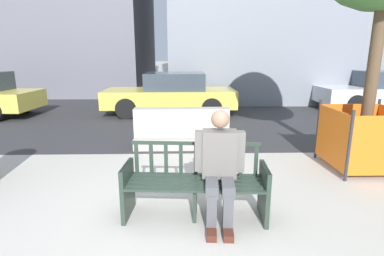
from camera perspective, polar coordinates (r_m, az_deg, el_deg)
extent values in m
plane|color=#B7B2A8|center=(3.58, -4.01, -18.79)|extent=(200.00, 200.00, 0.00)
cube|color=#333335|center=(11.87, -2.17, 4.37)|extent=(120.00, 12.00, 0.01)
cube|color=#28382D|center=(3.79, -12.18, -11.48)|extent=(0.09, 0.52, 0.66)
cube|color=#28382D|center=(3.74, 13.54, -11.91)|extent=(0.09, 0.52, 0.66)
cube|color=#28382D|center=(3.72, 0.58, -13.46)|extent=(0.06, 0.33, 0.45)
cube|color=#28382D|center=(3.41, 0.44, -11.87)|extent=(1.60, 0.18, 0.02)
cube|color=#28382D|center=(3.52, 0.52, -11.06)|extent=(1.60, 0.18, 0.02)
cube|color=#28382D|center=(3.62, 0.59, -10.30)|extent=(1.60, 0.18, 0.02)
cube|color=#28382D|center=(3.73, 0.65, -9.59)|extent=(1.60, 0.18, 0.02)
cube|color=#28382D|center=(3.83, 0.71, -8.91)|extent=(1.60, 0.18, 0.02)
cube|color=#28382D|center=(3.70, 0.74, -2.95)|extent=(1.60, 0.15, 0.04)
cube|color=#28382D|center=(3.86, -10.51, -5.74)|extent=(0.05, 0.03, 0.38)
cube|color=#28382D|center=(3.83, -7.76, -5.83)|extent=(0.05, 0.03, 0.38)
cube|color=#28382D|center=(3.80, -4.97, -5.90)|extent=(0.05, 0.03, 0.38)
cube|color=#28382D|center=(3.78, -2.13, -5.96)|extent=(0.05, 0.03, 0.38)
cube|color=#28382D|center=(3.77, 0.73, -6.01)|extent=(0.05, 0.03, 0.38)
cube|color=#28382D|center=(3.77, 3.59, -6.05)|extent=(0.05, 0.03, 0.38)
cube|color=#28382D|center=(3.78, 6.45, -6.06)|extent=(0.05, 0.03, 0.38)
cube|color=#28382D|center=(3.79, 9.30, -6.07)|extent=(0.05, 0.03, 0.38)
cube|color=#28382D|center=(3.82, 12.11, -6.05)|extent=(0.05, 0.03, 0.38)
cube|color=#28382D|center=(3.65, -12.51, -7.12)|extent=(0.08, 0.46, 0.03)
cube|color=#28382D|center=(3.59, 13.88, -7.51)|extent=(0.08, 0.46, 0.03)
cube|color=#66605B|center=(3.56, 5.23, -4.86)|extent=(0.42, 0.27, 0.56)
sphere|color=#9E755B|center=(3.43, 5.39, 1.69)|extent=(0.21, 0.21, 0.21)
cube|color=#4C4C51|center=(3.47, 3.76, -10.86)|extent=(0.17, 0.45, 0.14)
cube|color=#4C4C51|center=(3.48, 6.78, -10.87)|extent=(0.17, 0.45, 0.14)
cube|color=#4C4C51|center=(3.43, 3.75, -15.92)|extent=(0.12, 0.12, 0.45)
cube|color=#4C4C51|center=(3.44, 6.86, -15.91)|extent=(0.12, 0.12, 0.45)
cube|color=#4C2319|center=(3.46, 3.72, -19.24)|extent=(0.13, 0.27, 0.08)
cube|color=#4C2319|center=(3.47, 6.87, -19.22)|extent=(0.13, 0.27, 0.08)
cube|color=#66605B|center=(3.52, 1.27, -4.36)|extent=(0.10, 0.13, 0.48)
cube|color=#66605B|center=(3.54, 9.24, -4.41)|extent=(0.10, 0.13, 0.48)
cube|color=#ADA89E|center=(6.46, -1.95, -2.51)|extent=(2.00, 0.69, 0.24)
cube|color=#ADA89E|center=(6.36, -1.98, 1.13)|extent=(2.00, 0.31, 0.60)
cylinder|color=brown|center=(5.77, 31.05, 7.91)|extent=(0.20, 0.20, 3.07)
cylinder|color=#2D2D33|center=(5.17, 27.77, -3.12)|extent=(0.05, 0.05, 1.13)
cylinder|color=#2D2D33|center=(6.13, 22.86, -0.19)|extent=(0.05, 0.05, 1.13)
cylinder|color=#2D2D33|center=(6.66, 31.57, -0.12)|extent=(0.05, 0.05, 1.13)
cube|color=orange|center=(6.37, 27.40, -0.15)|extent=(1.11, 0.03, 0.95)
cube|color=orange|center=(5.64, 25.10, -1.53)|extent=(0.03, 1.11, 0.95)
cylinder|color=black|center=(11.90, -29.38, 4.18)|extent=(0.65, 0.25, 0.64)
cube|color=#DBC64C|center=(10.08, -4.21, 5.76)|extent=(4.29, 1.73, 0.56)
cube|color=#38424C|center=(10.01, -3.27, 8.91)|extent=(1.94, 1.52, 0.55)
cylinder|color=black|center=(9.47, -12.46, 3.62)|extent=(0.64, 0.22, 0.64)
cylinder|color=black|center=(11.04, -10.93, 5.09)|extent=(0.64, 0.22, 0.64)
cylinder|color=black|center=(9.35, 3.78, 3.78)|extent=(0.64, 0.22, 0.64)
cylinder|color=black|center=(10.93, 2.99, 5.24)|extent=(0.64, 0.22, 0.64)
cube|color=silver|center=(12.93, 32.61, 5.40)|extent=(4.67, 1.82, 0.56)
cylinder|color=black|center=(11.48, 28.73, 3.97)|extent=(0.64, 0.22, 0.64)
cylinder|color=black|center=(12.96, 25.10, 5.29)|extent=(0.64, 0.22, 0.64)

